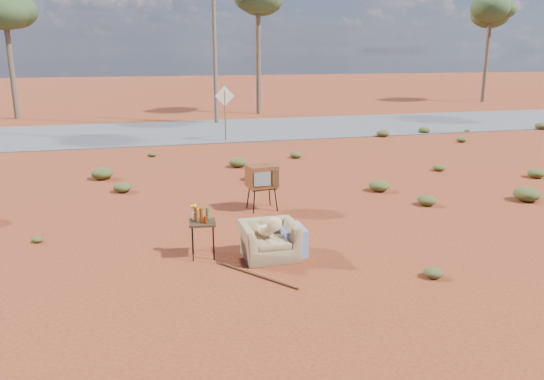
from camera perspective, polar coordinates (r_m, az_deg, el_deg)
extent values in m
plane|color=brown|center=(9.73, -1.48, -6.46)|extent=(140.00, 140.00, 0.00)
cube|color=#565659|center=(24.18, -9.76, 6.22)|extent=(140.00, 7.00, 0.04)
imported|color=#8F764E|center=(9.26, -0.30, -4.80)|extent=(0.97, 0.64, 0.85)
ellipsoid|color=tan|center=(9.26, -0.65, -4.33)|extent=(0.31, 0.31, 0.18)
ellipsoid|color=tan|center=(9.04, 0.23, -3.72)|extent=(0.27, 0.14, 0.27)
cube|color=navy|center=(9.52, 2.20, -5.38)|extent=(0.41, 0.63, 0.50)
cube|color=black|center=(11.99, -1.09, 0.26)|extent=(0.62, 0.50, 0.03)
cylinder|color=black|center=(11.79, -1.95, -1.31)|extent=(0.03, 0.03, 0.52)
cylinder|color=black|center=(11.97, 0.43, -1.06)|extent=(0.03, 0.03, 0.52)
cylinder|color=black|center=(12.16, -2.58, -0.81)|extent=(0.03, 0.03, 0.52)
cylinder|color=black|center=(12.33, -0.27, -0.58)|extent=(0.03, 0.03, 0.52)
cube|color=brown|center=(11.93, -1.10, 1.49)|extent=(0.70, 0.57, 0.50)
cube|color=slate|center=(11.66, -1.06, 1.18)|extent=(0.38, 0.06, 0.31)
cube|color=#472D19|center=(11.77, 0.36, 1.31)|extent=(0.15, 0.04, 0.35)
cube|color=#392115|center=(9.29, -7.49, -3.50)|extent=(0.50, 0.50, 0.04)
cylinder|color=black|center=(9.23, -8.54, -5.75)|extent=(0.02, 0.02, 0.63)
cylinder|color=black|center=(9.22, -6.29, -5.67)|extent=(0.02, 0.02, 0.63)
cylinder|color=black|center=(9.56, -8.52, -5.00)|extent=(0.02, 0.02, 0.63)
cylinder|color=black|center=(9.56, -6.35, -4.92)|extent=(0.02, 0.02, 0.63)
cylinder|color=#512C0D|center=(9.29, -8.19, -2.64)|extent=(0.06, 0.06, 0.23)
cylinder|color=#512C0D|center=(9.18, -7.63, -2.79)|extent=(0.06, 0.06, 0.25)
cylinder|color=#2A5A26|center=(9.34, -6.97, -2.57)|extent=(0.05, 0.05, 0.22)
cylinder|color=#A92C0D|center=(9.18, -7.17, -3.21)|extent=(0.06, 0.06, 0.12)
cylinder|color=silver|center=(9.40, -8.34, -2.80)|extent=(0.07, 0.07, 0.13)
ellipsoid|color=yellow|center=(9.35, -8.38, -1.91)|extent=(0.14, 0.14, 0.11)
cylinder|color=#4A2813|center=(8.63, -1.52, -9.18)|extent=(0.99, 1.29, 0.04)
cylinder|color=brown|center=(21.29, -5.06, 7.90)|extent=(0.06, 0.06, 2.00)
cube|color=silver|center=(21.21, -5.11, 10.05)|extent=(0.78, 0.04, 0.78)
cylinder|color=brown|center=(31.40, -26.30, 12.33)|extent=(0.28, 0.28, 6.00)
ellipsoid|color=#3A532A|center=(31.46, -26.84, 16.86)|extent=(3.20, 3.20, 2.20)
cylinder|color=brown|center=(30.66, -1.49, 14.71)|extent=(0.28, 0.28, 7.00)
cylinder|color=brown|center=(40.71, 22.10, 13.33)|extent=(0.28, 0.28, 6.50)
ellipsoid|color=#3A532A|center=(40.79, 22.49, 17.18)|extent=(3.20, 3.20, 2.20)
cylinder|color=brown|center=(26.65, -6.22, 15.70)|extent=(0.20, 0.20, 8.00)
ellipsoid|color=#474D21|center=(12.96, 16.33, -1.07)|extent=(0.44, 0.44, 0.24)
ellipsoid|color=#474D21|center=(15.73, -17.81, 1.72)|extent=(0.60, 0.60, 0.33)
ellipsoid|color=#474D21|center=(16.79, 17.52, 2.30)|extent=(0.36, 0.36, 0.20)
ellipsoid|color=#474D21|center=(17.97, 2.57, 3.80)|extent=(0.40, 0.40, 0.22)
ellipsoid|color=#474D21|center=(18.66, -12.79, 3.77)|extent=(0.30, 0.30, 0.17)
ellipsoid|color=#474D21|center=(16.92, 26.55, 1.62)|extent=(0.48, 0.48, 0.26)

